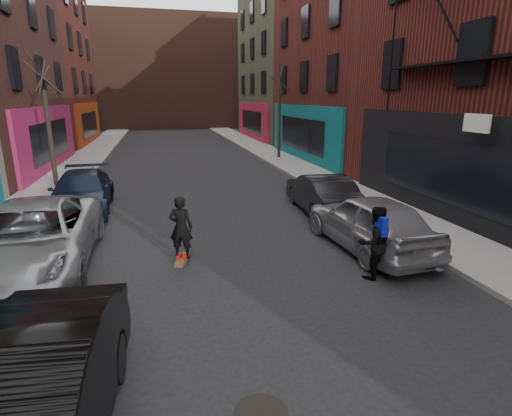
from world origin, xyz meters
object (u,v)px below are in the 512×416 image
tree_left_far (47,112)px  pedestrian (375,242)px  skateboard (183,259)px  manhole (262,414)px  tree_right_far (280,104)px  parked_right_end (321,193)px  parked_left_end (82,192)px  parked_right_far (369,222)px  parked_left_far (31,239)px  skateboarder (181,227)px

tree_left_far → pedestrian: tree_left_far is taller
skateboard → manhole: skateboard is taller
tree_right_far → pedestrian: (-3.20, -17.93, -2.68)m
parked_right_end → manhole: parked_right_end is taller
tree_right_far → parked_left_end: (-10.55, -10.46, -2.82)m
parked_right_end → manhole: size_ratio=6.06×
parked_right_far → parked_left_far: bearing=-7.3°
pedestrian → tree_left_far: bearing=-56.5°
pedestrian → parked_left_far: bearing=-20.3°
tree_left_far → parked_left_far: 10.18m
parked_right_far → parked_right_end: (0.16, 3.69, -0.07)m
tree_right_far → parked_left_end: tree_right_far is taller
parked_left_end → tree_left_far: bearing=110.4°
parked_right_end → pedestrian: size_ratio=2.51×
manhole → tree_left_far: bearing=110.5°
tree_left_far → tree_right_far: size_ratio=0.96×
parked_right_end → pedestrian: 5.45m
tree_right_far → skateboard: 17.91m
parked_right_far → skateboarder: bearing=-7.2°
pedestrian → manhole: bearing=40.0°
parked_left_end → skateboard: 6.38m
parked_right_end → manhole: bearing=65.6°
parked_right_far → skateboard: (-4.96, 0.30, -0.72)m
tree_left_far → parked_left_end: tree_left_far is taller
tree_left_far → parked_right_end: 12.39m
parked_left_end → pedestrian: pedestrian is taller
tree_right_far → parked_right_far: (-2.40, -16.25, -2.76)m
skateboard → pedestrian: (4.16, -1.97, 0.80)m
parked_right_far → pedestrian: 1.86m
pedestrian → skateboarder: bearing=-29.5°
parked_right_far → skateboard: parked_right_far is taller
parked_right_end → skateboarder: skateboarder is taller
parked_right_end → parked_left_far: bearing=22.8°
pedestrian → manhole: pedestrian is taller
parked_left_far → skateboard: parked_left_far is taller
parked_right_end → skateboard: 6.18m
parked_left_end → manhole: bearing=-72.5°
skateboard → tree_left_far: bearing=135.6°
tree_left_far → skateboarder: 11.43m
parked_left_far → parked_left_end: bearing=86.0°
parked_left_far → parked_left_end: parked_left_far is taller
tree_left_far → parked_left_far: tree_left_far is taller
tree_left_far → tree_right_far: (12.40, 6.00, 0.15)m
skateboarder → pedestrian: size_ratio=0.94×
parked_left_end → skateboard: (3.18, -5.49, -0.66)m
parked_right_far → manhole: bearing=46.0°
parked_right_far → skateboard: 5.03m
manhole → parked_right_end: bearing=63.0°
parked_left_end → manhole: 11.53m
tree_left_far → skateboard: (5.04, -9.96, -3.33)m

